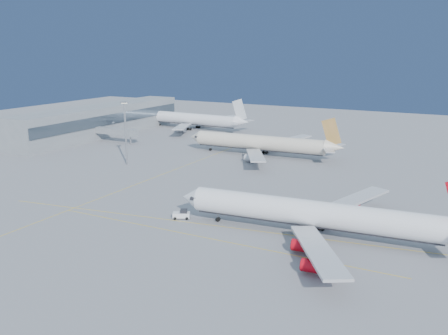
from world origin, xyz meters
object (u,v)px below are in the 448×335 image
at_px(airliner_etihad, 263,143).
at_px(airliner_third, 194,119).
at_px(pushback_tug, 182,214).
at_px(light_mast, 125,128).
at_px(airliner_virgin, 319,215).

distance_m(airliner_etihad, airliner_third, 76.56).
distance_m(pushback_tug, light_mast, 68.30).
relative_size(airliner_etihad, airliner_third, 1.00).
bearing_deg(pushback_tug, airliner_virgin, -19.67).
bearing_deg(airliner_third, airliner_etihad, -34.95).
relative_size(airliner_virgin, light_mast, 2.98).
relative_size(airliner_third, light_mast, 2.79).
xyz_separation_m(airliner_virgin, airliner_third, (-109.06, 123.58, 0.13)).
bearing_deg(airliner_virgin, airliner_third, 126.88).
bearing_deg(pushback_tug, airliner_etihad, 71.91).
xyz_separation_m(airliner_virgin, pushback_tug, (-35.48, -4.49, -4.21)).
height_order(airliner_etihad, light_mast, light_mast).
relative_size(airliner_etihad, light_mast, 2.80).
xyz_separation_m(pushback_tug, light_mast, (-51.92, 42.38, 13.15)).
bearing_deg(airliner_third, airliner_virgin, -46.28).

